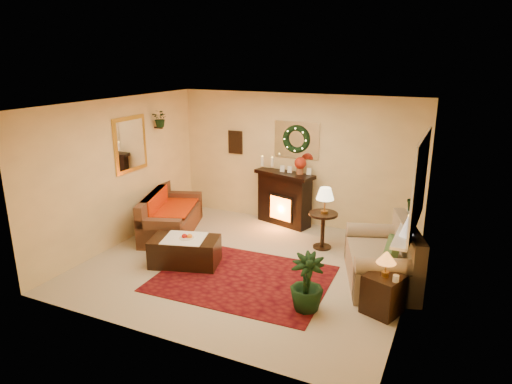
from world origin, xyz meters
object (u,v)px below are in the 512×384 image
at_px(coffee_table, 185,253).
at_px(loveseat, 381,255).
at_px(end_table_square, 383,294).
at_px(side_table_round, 323,231).
at_px(sofa, 171,211).
at_px(fireplace, 284,198).

bearing_deg(coffee_table, loveseat, -1.85).
height_order(loveseat, end_table_square, loveseat).
bearing_deg(loveseat, end_table_square, -96.32).
distance_m(side_table_round, coffee_table, 2.43).
relative_size(sofa, end_table_square, 3.38).
height_order(side_table_round, coffee_table, side_table_round).
bearing_deg(sofa, coffee_table, -66.59).
xyz_separation_m(loveseat, side_table_round, (-1.15, 0.83, -0.09)).
relative_size(loveseat, coffee_table, 1.46).
distance_m(fireplace, coffee_table, 2.59).
height_order(fireplace, side_table_round, fireplace).
bearing_deg(end_table_square, side_table_round, 128.19).
bearing_deg(loveseat, side_table_round, 125.33).
xyz_separation_m(fireplace, side_table_round, (1.07, -0.85, -0.23)).
distance_m(loveseat, coffee_table, 3.09).
bearing_deg(loveseat, coffee_table, 175.54).
xyz_separation_m(side_table_round, coffee_table, (-1.83, -1.60, -0.12)).
bearing_deg(side_table_round, sofa, -169.90).
height_order(fireplace, loveseat, fireplace).
height_order(sofa, fireplace, fireplace).
bearing_deg(fireplace, sofa, -126.46).
bearing_deg(end_table_square, loveseat, 102.65).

